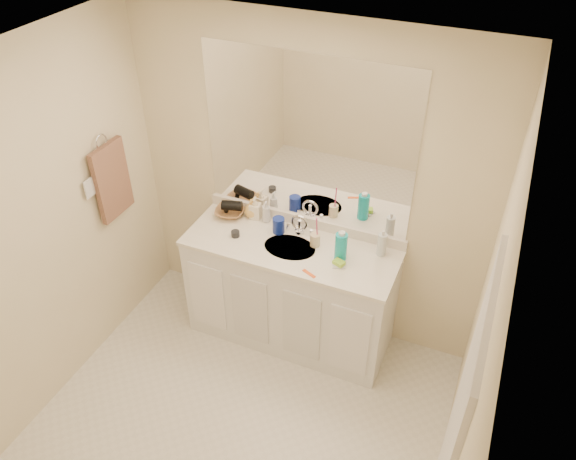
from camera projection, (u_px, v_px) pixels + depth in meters
The scene contains 28 objects.
floor at pixel (230, 439), 3.69m from camera, with size 2.60×2.60×0.00m, color silver.
ceiling at pixel (193, 95), 2.26m from camera, with size 2.60×2.60×0.02m, color white.
wall_back at pixel (306, 187), 3.93m from camera, with size 2.60×0.02×2.40m, color beige.
wall_left at pixel (27, 248), 3.38m from camera, with size 0.02×2.60×2.40m, color beige.
wall_right at pixel (465, 388), 2.56m from camera, with size 0.02×2.60×2.40m, color beige.
vanity_cabinet at pixel (291, 293), 4.19m from camera, with size 1.50×0.55×0.85m, color white.
countertop at pixel (291, 247), 3.93m from camera, with size 1.52×0.57×0.03m, color white.
backsplash at pixel (305, 221), 4.09m from camera, with size 1.52×0.03×0.08m, color white.
sink_basin at pixel (290, 249), 3.91m from camera, with size 0.37×0.37×0.02m, color beige.
faucet at pixel (300, 227), 4.01m from camera, with size 0.02×0.02×0.11m, color silver.
mirror at pixel (307, 142), 3.71m from camera, with size 1.48×0.01×1.20m, color white.
blue_mug at pixel (279, 225), 4.01m from camera, with size 0.09×0.09×0.12m, color navy.
tan_cup at pixel (315, 240), 3.90m from camera, with size 0.07×0.07×0.09m, color beige.
toothbrush at pixel (317, 228), 3.83m from camera, with size 0.01×0.01×0.19m, color #E03A78.
mouthwash_bottle at pixel (341, 246), 3.75m from camera, with size 0.08×0.08×0.20m, color #0EA5B0.
clear_pump_bottle at pixel (382, 245), 3.79m from camera, with size 0.06×0.06×0.17m, color silver.
soap_dish at pixel (339, 265), 3.75m from camera, with size 0.09×0.07×0.01m, color silver.
green_soap at pixel (339, 263), 3.73m from camera, with size 0.07×0.05×0.03m, color #9DDA35.
orange_comb at pixel (309, 274), 3.68m from camera, with size 0.11×0.02×0.00m, color #F35619.
dark_jar at pixel (235, 234), 4.00m from camera, with size 0.06×0.06×0.04m, color black.
soap_bottle_white at pixel (266, 212), 4.10m from camera, with size 0.07×0.07×0.17m, color silver.
soap_bottle_cream at pixel (255, 208), 4.14m from camera, with size 0.08×0.08×0.18m, color #FAECCC.
soap_bottle_yellow at pixel (252, 208), 4.16m from camera, with size 0.12×0.12×0.15m, color #E9B75A.
wicker_basket at pixel (230, 212), 4.20m from camera, with size 0.22×0.22×0.05m, color #9B693E.
hair_dryer at pixel (232, 206), 4.16m from camera, with size 0.08×0.08×0.15m, color black.
towel_ring at pixel (101, 142), 3.74m from camera, with size 0.11×0.11×0.01m, color silver.
hand_towel at pixel (112, 181), 3.91m from camera, with size 0.04×0.32×0.55m, color brown.
switch_plate at pixel (89, 188), 3.74m from camera, with size 0.01×0.09×0.13m, color silver.
Camera 1 is at (1.19, -1.81, 3.31)m, focal length 35.00 mm.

